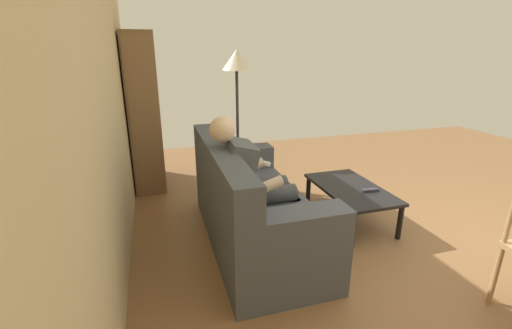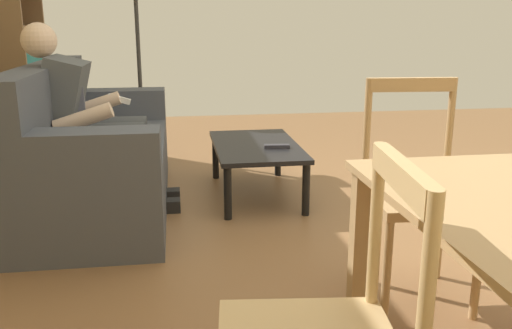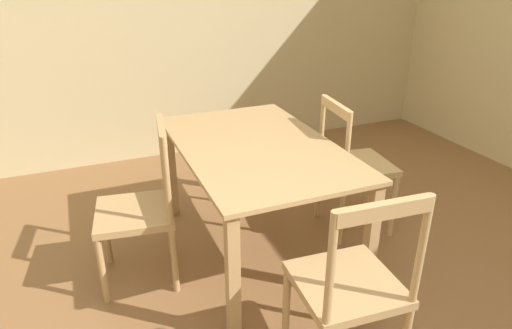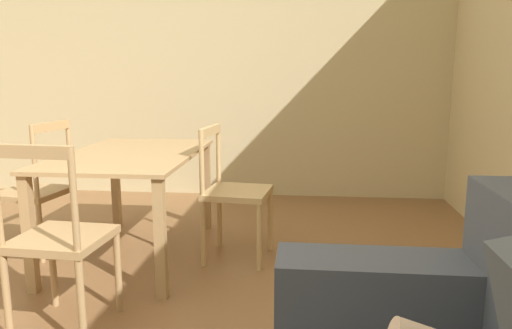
# 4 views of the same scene
# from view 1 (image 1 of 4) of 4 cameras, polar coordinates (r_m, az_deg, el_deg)

# --- Properties ---
(ground_plane) EXTENTS (8.77, 8.77, 0.00)m
(ground_plane) POSITION_cam_1_polar(r_m,az_deg,el_deg) (3.44, 32.97, -14.28)
(ground_plane) COLOR brown
(wall_back) EXTENTS (6.77, 0.12, 2.66)m
(wall_back) POSITION_cam_1_polar(r_m,az_deg,el_deg) (1.82, -27.78, 4.94)
(wall_back) COLOR #D1BC8C
(wall_back) RESTS_ON ground_plane
(couch) EXTENTS (1.88, 0.84, 0.93)m
(couch) POSITION_cam_1_polar(r_m,az_deg,el_deg) (3.11, -1.10, -7.07)
(couch) COLOR #474C56
(couch) RESTS_ON ground_plane
(person_lounging) EXTENTS (0.59, 0.91, 1.19)m
(person_lounging) POSITION_cam_1_polar(r_m,az_deg,el_deg) (2.95, -0.87, -2.73)
(person_lounging) COLOR #4C5156
(person_lounging) RESTS_ON ground_plane
(coffee_table) EXTENTS (1.01, 0.57, 0.37)m
(coffee_table) POSITION_cam_1_polar(r_m,az_deg,el_deg) (3.63, 15.47, -4.33)
(coffee_table) COLOR black
(coffee_table) RESTS_ON ground_plane
(tv_remote) EXTENTS (0.07, 0.17, 0.02)m
(tv_remote) POSITION_cam_1_polar(r_m,az_deg,el_deg) (3.57, 18.37, -4.05)
(tv_remote) COLOR #2D2D38
(tv_remote) RESTS_ON coffee_table
(bookshelf) EXTENTS (0.85, 0.36, 1.90)m
(bookshelf) POSITION_cam_1_polar(r_m,az_deg,el_deg) (4.59, -17.91, 5.67)
(bookshelf) COLOR brown
(bookshelf) RESTS_ON ground_plane
(floor_lamp) EXTENTS (0.36, 0.36, 1.70)m
(floor_lamp) POSITION_cam_1_polar(r_m,az_deg,el_deg) (4.28, -3.23, 14.97)
(floor_lamp) COLOR black
(floor_lamp) RESTS_ON ground_plane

